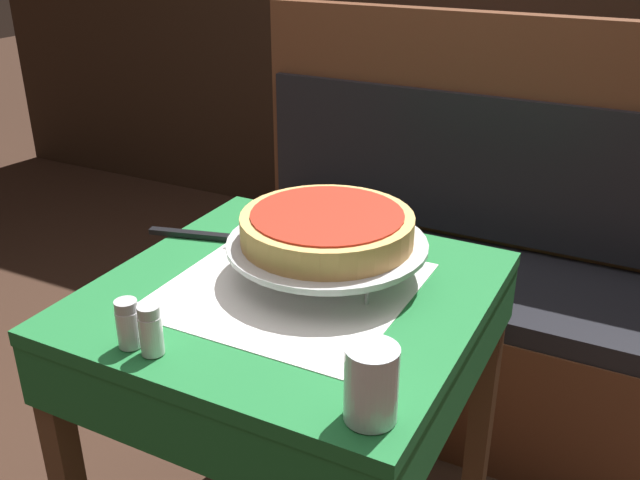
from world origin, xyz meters
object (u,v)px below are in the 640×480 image
object	(u,v)px
dining_table_rear	(432,123)
water_glass_near	(371,384)
dining_table_front	(291,334)
pepper_shaker	(151,330)
pizza_server	(219,238)
booth_bench	(448,303)
deep_dish_pizza	(327,227)
condiment_caddy	(406,88)
salt_shaker	(128,324)
pizza_pan_stand	(327,246)

from	to	relation	value
dining_table_rear	water_glass_near	size ratio (longest dim) A/B	6.72
dining_table_front	pepper_shaker	xyz separation A→B (m)	(-0.09, -0.30, 0.15)
pizza_server	pepper_shaker	distance (m)	0.45
dining_table_front	booth_bench	world-z (taller)	booth_bench
booth_bench	deep_dish_pizza	xyz separation A→B (m)	(-0.04, -0.75, 0.54)
deep_dish_pizza	condiment_caddy	size ratio (longest dim) A/B	1.98
booth_bench	salt_shaker	xyz separation A→B (m)	(-0.22, -1.12, 0.48)
deep_dish_pizza	pizza_server	xyz separation A→B (m)	(-0.29, 0.04, -0.10)
salt_shaker	dining_table_rear	bearing A→B (deg)	93.36
dining_table_front	water_glass_near	world-z (taller)	water_glass_near
booth_bench	dining_table_front	bearing A→B (deg)	-95.82
dining_table_rear	salt_shaker	size ratio (longest dim) A/B	9.27
dining_table_rear	booth_bench	world-z (taller)	booth_bench
dining_table_front	pepper_shaker	size ratio (longest dim) A/B	8.86
dining_table_front	booth_bench	distance (m)	0.89
salt_shaker	pepper_shaker	world-z (taller)	pepper_shaker
deep_dish_pizza	salt_shaker	distance (m)	0.42
pizza_server	salt_shaker	world-z (taller)	salt_shaker
salt_shaker	water_glass_near	bearing A→B (deg)	1.66
dining_table_front	booth_bench	bearing A→B (deg)	84.18
booth_bench	water_glass_near	bearing A→B (deg)	-79.36
pizza_pan_stand	pepper_shaker	xyz separation A→B (m)	(-0.13, -0.37, -0.02)
dining_table_rear	pepper_shaker	xyz separation A→B (m)	(0.16, -1.86, 0.14)
deep_dish_pizza	salt_shaker	bearing A→B (deg)	-115.56
dining_table_rear	pepper_shaker	size ratio (longest dim) A/B	8.97
condiment_caddy	booth_bench	bearing A→B (deg)	-57.64
pizza_server	pepper_shaker	world-z (taller)	pepper_shaker
water_glass_near	salt_shaker	size ratio (longest dim) A/B	1.38
pizza_pan_stand	pepper_shaker	size ratio (longest dim) A/B	4.48
water_glass_near	condiment_caddy	xyz separation A→B (m)	(-0.63, 1.77, -0.01)
deep_dish_pizza	booth_bench	bearing A→B (deg)	86.69
pizza_pan_stand	water_glass_near	distance (m)	0.44
salt_shaker	pepper_shaker	xyz separation A→B (m)	(0.05, 0.00, 0.00)
dining_table_front	deep_dish_pizza	distance (m)	0.23
pepper_shaker	condiment_caddy	xyz separation A→B (m)	(-0.24, 1.78, 0.01)
salt_shaker	condiment_caddy	xyz separation A→B (m)	(-0.20, 1.78, 0.01)
dining_table_front	pizza_pan_stand	size ratio (longest dim) A/B	1.98
booth_bench	salt_shaker	size ratio (longest dim) A/B	16.59
pizza_pan_stand	pepper_shaker	distance (m)	0.40
water_glass_near	condiment_caddy	bearing A→B (deg)	109.52
deep_dish_pizza	pepper_shaker	size ratio (longest dim) A/B	3.83
booth_bench	pepper_shaker	bearing A→B (deg)	-98.85
pizza_server	booth_bench	bearing A→B (deg)	64.71
dining_table_front	deep_dish_pizza	bearing A→B (deg)	61.71
booth_bench	deep_dish_pizza	world-z (taller)	booth_bench
pizza_server	condiment_caddy	bearing A→B (deg)	93.64
pizza_server	water_glass_near	bearing A→B (deg)	-36.80
pizza_pan_stand	condiment_caddy	xyz separation A→B (m)	(-0.38, 1.41, -0.02)
dining_table_front	deep_dish_pizza	size ratio (longest dim) A/B	2.32
dining_table_front	pizza_pan_stand	bearing A→B (deg)	61.71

